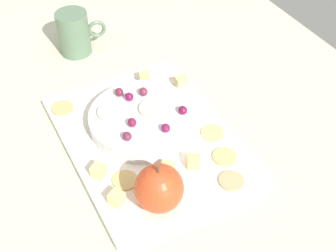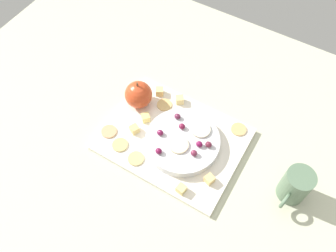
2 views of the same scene
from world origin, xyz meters
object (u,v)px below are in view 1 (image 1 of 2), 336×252
at_px(cracker_0, 231,181).
at_px(cracker_4, 125,180).
at_px(serving_dish, 143,119).
at_px(cheese_cube_4, 167,169).
at_px(grape_5, 143,92).
at_px(grape_6, 127,136).
at_px(cheese_cube_0, 181,82).
at_px(grape_1, 166,129).
at_px(platter, 148,138).
at_px(apple_whole, 159,188).
at_px(grape_2, 183,110).
at_px(apple_slice_0, 112,112).
at_px(cheese_cube_3, 99,171).
at_px(cheese_cube_1, 194,162).
at_px(cracker_2, 62,108).
at_px(apple_slice_1, 153,109).
at_px(grape_0, 129,97).
at_px(cheese_cube_5, 145,78).
at_px(cracker_1, 212,133).
at_px(cheese_cube_2, 117,198).
at_px(grape_4, 119,92).
at_px(cup, 76,33).
at_px(cracker_3, 225,157).

xyz_separation_m(cracker_0, cracker_4, (0.08, 0.15, 0.00)).
relative_size(serving_dish, cheese_cube_4, 9.26).
relative_size(grape_5, grape_6, 1.00).
xyz_separation_m(cheese_cube_0, grape_5, (-0.02, 0.09, 0.02)).
distance_m(cracker_0, grape_1, 0.14).
xyz_separation_m(platter, apple_whole, (-0.14, 0.05, 0.04)).
height_order(grape_1, grape_6, same).
distance_m(platter, grape_2, 0.08).
xyz_separation_m(grape_1, grape_5, (0.10, -0.01, 0.00)).
height_order(platter, apple_slice_0, apple_slice_0).
height_order(cheese_cube_3, grape_5, grape_5).
bearing_deg(grape_5, cracker_0, -169.42).
bearing_deg(cracker_4, grape_6, -28.86).
relative_size(cheese_cube_1, cheese_cube_3, 1.00).
relative_size(cracker_0, grape_5, 2.43).
relative_size(cracker_2, apple_slice_1, 0.82).
distance_m(serving_dish, apple_slice_0, 0.06).
bearing_deg(platter, cracker_0, -155.38).
bearing_deg(grape_1, grape_0, 11.38).
bearing_deg(cheese_cube_4, cheese_cube_5, -17.34).
height_order(cracker_4, apple_slice_0, apple_slice_0).
bearing_deg(apple_whole, cracker_1, -59.53).
bearing_deg(cheese_cube_2, platter, -44.59).
xyz_separation_m(cracker_2, grape_4, (-0.04, -0.10, 0.03)).
bearing_deg(grape_0, grape_4, 28.01).
bearing_deg(cheese_cube_3, grape_4, -35.55).
bearing_deg(grape_2, platter, 87.44).
height_order(cheese_cube_2, cheese_cube_4, same).
xyz_separation_m(apple_whole, apple_slice_1, (0.17, -0.07, -0.01)).
bearing_deg(cheese_cube_4, apple_slice_1, -16.46).
xyz_separation_m(grape_0, cup, (0.24, 0.01, 0.00)).
bearing_deg(cheese_cube_0, cheese_cube_2, 131.50).
bearing_deg(cheese_cube_5, cracker_0, -177.87).
relative_size(platter, grape_6, 21.09).
xyz_separation_m(apple_whole, cracker_3, (0.03, -0.14, -0.04)).
relative_size(grape_0, cup, 0.17).
relative_size(cracker_4, apple_slice_0, 0.82).
height_order(cheese_cube_0, cracker_4, cheese_cube_0).
height_order(cheese_cube_4, cracker_4, cheese_cube_4).
bearing_deg(apple_slice_1, cracker_4, 135.21).
height_order(grape_2, apple_slice_0, grape_2).
bearing_deg(cheese_cube_2, grape_0, -30.24).
relative_size(cracker_4, grape_6, 2.43).
height_order(serving_dish, apple_slice_1, apple_slice_1).
distance_m(cracker_4, grape_6, 0.07).
bearing_deg(apple_slice_0, serving_dish, -119.40).
bearing_deg(cracker_4, cheese_cube_0, -49.81).
bearing_deg(cheese_cube_4, serving_dish, -6.93).
bearing_deg(apple_whole, cracker_4, 24.03).
bearing_deg(cracker_2, cheese_cube_5, -90.24).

